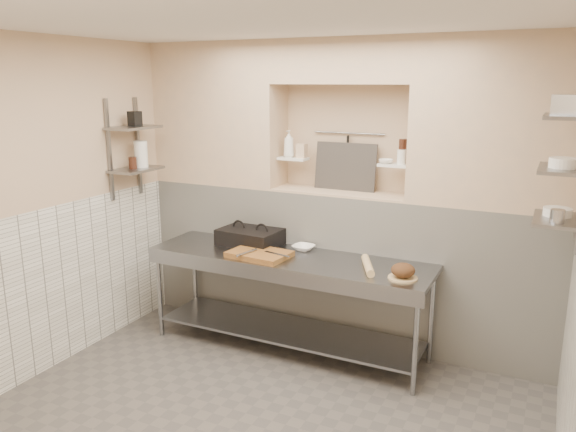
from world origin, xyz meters
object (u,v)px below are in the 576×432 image
Objects in this scene: mixing_bowl at (304,248)px; jug_left at (141,154)px; panini_press at (250,237)px; rolling_pin at (368,265)px; bread_loaf at (403,270)px; bowl_alcove at (386,161)px; prep_table at (287,284)px; cutting_board at (259,254)px; bottle_soap at (289,144)px.

mixing_bowl is 1.82m from jug_left.
rolling_pin is (1.24, -0.21, -0.04)m from panini_press.
bread_loaf is (1.03, -0.36, 0.05)m from mixing_bowl.
bowl_alcove is (-0.36, 0.66, 0.76)m from bread_loaf.
jug_left is (-1.55, -0.05, 1.10)m from prep_table.
panini_press is 0.54m from mixing_bowl.
panini_press is 1.59m from bread_loaf.
prep_table is 0.37m from mixing_bowl.
prep_table is 0.81m from rolling_pin.
bottle_soap reaches higher than cutting_board.
cutting_board is at bearing -44.32° from panini_press.
cutting_board is at bearing -128.02° from mixing_bowl.
mixing_bowl reaches higher than cutting_board.
bowl_alcove is (-0.04, 0.56, 0.80)m from rolling_pin.
rolling_pin is 0.34m from bread_loaf.
mixing_bowl is at bearing 160.76° from bread_loaf.
panini_press is 1.33m from jug_left.
bottle_soap is at bearing 24.26° from jug_left.
cutting_board is at bearing -174.65° from rolling_pin.
cutting_board is at bearing -2.41° from jug_left.
bowl_alcove is at bearing 119.01° from bread_loaf.
rolling_pin is (0.75, -0.02, 0.29)m from prep_table.
bread_loaf is 1.71m from bottle_soap.
bowl_alcove is (1.20, 0.35, 0.76)m from panini_press.
bread_loaf is 1.07m from bowl_alcove.
bowl_alcove reaches higher than prep_table.
bread_loaf is 0.75× the size of jug_left.
jug_left reaches higher than bread_loaf.
bowl_alcove reaches higher than panini_press.
panini_press is at bearing 158.65° from prep_table.
bread_loaf is at bearing -0.36° from cutting_board.
jug_left is (-2.31, -0.04, 0.81)m from rolling_pin.
bottle_soap is at bearing 59.46° from panini_press.
rolling_pin is (0.98, 0.09, 0.01)m from cutting_board.
bowl_alcove is at bearing 37.14° from prep_table.
panini_press reaches higher than cutting_board.
prep_table is 4.97× the size of cutting_board.
prep_table is 0.38m from cutting_board.
rolling_pin reaches higher than prep_table.
rolling_pin is at bearing -28.98° from bottle_soap.
mixing_bowl is at bearing 9.82° from panini_press.
bowl_alcove is (0.66, 0.30, 0.81)m from mixing_bowl.
bottle_soap is at bearing 153.69° from bread_loaf.
jug_left is at bearing -169.59° from mixing_bowl.
panini_press is 2.29× the size of bottle_soap.
bottle_soap is 1.44m from jug_left.
bread_loaf is (0.32, -0.10, 0.04)m from rolling_pin.
jug_left reaches higher than cutting_board.
bowl_alcove is at bearing 14.67° from jug_left.
bread_loaf reaches higher than rolling_pin.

